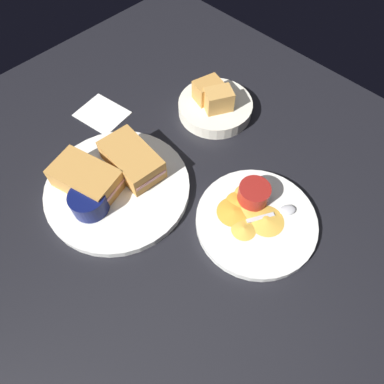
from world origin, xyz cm
name	(u,v)px	position (x,y,z in cm)	size (l,w,h in cm)	color
ground_plane	(164,189)	(0.00, 0.00, -1.50)	(110.00, 110.00, 3.00)	black
plate_sandwich_main	(118,188)	(-5.67, -7.33, 0.80)	(28.98, 28.98, 1.60)	white
sandwich_half_near	(132,160)	(-6.90, -1.97, 4.00)	(13.82, 8.72, 4.80)	#C68C42
sandwich_half_far	(86,178)	(-9.70, -11.09, 4.00)	(14.62, 10.70, 4.80)	#C68C42
ramekin_dark_sauce	(89,201)	(-5.22, -13.84, 3.91)	(6.97, 6.97, 4.32)	#0C144C
spoon_by_dark_ramekin	(113,188)	(-5.59, -8.31, 1.96)	(2.41, 9.93, 0.80)	silver
plate_chips_companion	(256,221)	(18.91, 6.39, 0.80)	(22.93, 22.93, 1.60)	white
ramekin_light_gravy	(254,193)	(15.47, 9.26, 3.69)	(6.02, 6.02, 3.88)	maroon
spoon_by_gravy_ramekin	(281,212)	(21.29, 10.65, 1.96)	(6.10, 9.34, 0.80)	silver
plantain_chip_scatter	(247,211)	(16.61, 6.26, 1.90)	(13.93, 12.39, 0.60)	gold
bread_basket_rear	(215,105)	(-6.62, 22.45, 2.34)	(17.16, 17.16, 7.72)	silver
paper_napkin_folded	(102,114)	(-25.01, 3.33, 0.20)	(11.00, 9.00, 0.40)	white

